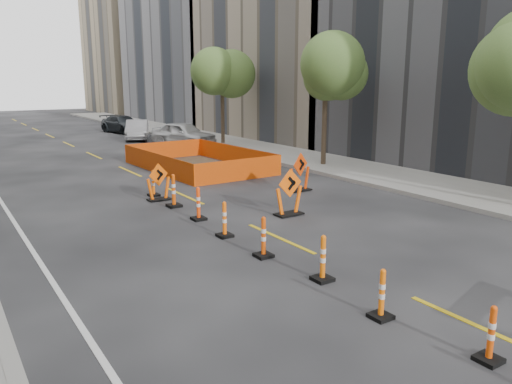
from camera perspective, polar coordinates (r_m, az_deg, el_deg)
ground_plane at (r=10.81m, az=15.43°, el=-10.63°), size 140.00×140.00×0.00m
sidewalk_right at (r=25.15m, az=8.71°, el=3.15°), size 4.00×90.00×0.15m
bld_right_c at (r=39.08m, az=6.22°, el=16.78°), size 12.00×16.00×14.00m
bld_right_d at (r=53.05m, az=-5.62°, el=18.96°), size 12.00×18.00×20.00m
bld_right_e at (r=69.65m, az=-12.89°, el=15.57°), size 12.00×14.00×16.00m
tree_r_b at (r=24.42m, az=7.99°, el=13.38°), size 2.80×2.80×5.95m
tree_r_c at (r=32.64m, az=-3.91°, el=13.28°), size 2.80×2.80×5.95m
channelizer_1 at (r=8.58m, az=25.30°, el=-14.44°), size 0.36×0.36×0.92m
channelizer_2 at (r=9.35m, az=14.19°, el=-11.21°), size 0.37×0.37×0.95m
channelizer_3 at (r=10.75m, az=7.65°, el=-7.48°), size 0.40×0.40×1.02m
channelizer_4 at (r=12.03m, az=0.86°, el=-5.15°), size 0.40×0.40×1.02m
channelizer_5 at (r=13.58m, az=-3.62°, el=-3.13°), size 0.39×0.39×0.99m
channelizer_6 at (r=15.27m, az=-6.60°, el=-1.32°), size 0.41×0.41×1.03m
channelizer_7 at (r=16.95m, az=-9.40°, el=0.16°), size 0.44×0.44×1.13m
channelizer_8 at (r=18.69m, az=-11.66°, el=1.01°), size 0.38×0.38×0.98m
chevron_sign_left at (r=17.94m, az=-11.09°, el=1.14°), size 1.01×0.76×1.34m
chevron_sign_center at (r=15.67m, az=3.81°, el=-0.03°), size 1.03×0.65×1.49m
chevron_sign_right at (r=19.16m, az=5.02°, el=2.29°), size 1.13×0.87×1.49m
safety_fence at (r=24.24m, az=-6.69°, el=3.78°), size 4.62×7.56×0.93m
parked_car_near at (r=32.63m, az=-8.31°, el=6.59°), size 3.41×4.92×1.56m
parked_car_mid at (r=36.76m, az=-13.42°, el=6.93°), size 2.99×4.46×1.39m
parked_car_far at (r=41.75m, az=-14.96°, el=7.49°), size 2.86×5.02×1.37m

